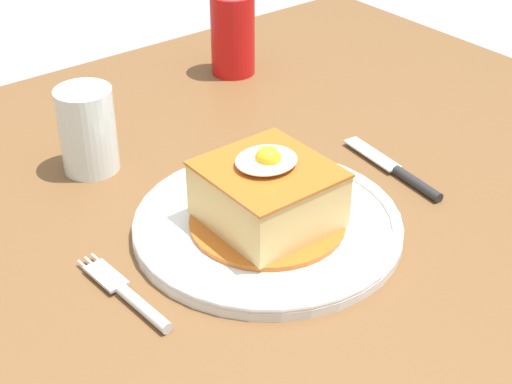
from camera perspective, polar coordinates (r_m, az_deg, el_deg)
dining_table at (r=0.92m, az=-6.03°, el=-6.92°), size 1.34×0.88×0.72m
main_plate at (r=0.83m, az=0.85°, el=-2.39°), size 0.29×0.29×0.02m
sandwich_meal at (r=0.81m, az=0.87°, el=-0.29°), size 0.17×0.17×0.09m
fork at (r=0.75m, az=-9.20°, el=-7.70°), size 0.03×0.14×0.01m
knife at (r=0.94m, az=10.85°, el=1.26°), size 0.03×0.17×0.01m
soda_can at (r=1.18m, az=-1.73°, el=11.60°), size 0.07×0.07×0.12m
drinking_glass at (r=0.94m, az=-12.30°, el=4.11°), size 0.07×0.07×0.10m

